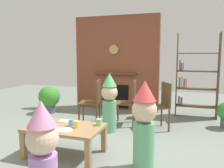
% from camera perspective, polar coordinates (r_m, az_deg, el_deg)
% --- Properties ---
extents(ground_plane, '(12.00, 12.00, 0.00)m').
position_cam_1_polar(ground_plane, '(3.59, -4.44, -15.87)').
color(ground_plane, gray).
extents(brick_fireplace_feature, '(2.20, 0.28, 2.40)m').
position_cam_1_polar(brick_fireplace_feature, '(5.91, 1.12, 5.15)').
color(brick_fireplace_feature, brown).
rests_on(brick_fireplace_feature, ground_plane).
extents(bookshelf, '(0.90, 0.28, 1.90)m').
position_cam_1_polar(bookshelf, '(5.47, 19.77, 1.19)').
color(bookshelf, brown).
rests_on(bookshelf, ground_plane).
extents(coffee_table, '(1.05, 0.66, 0.42)m').
position_cam_1_polar(coffee_table, '(3.33, -11.73, -11.35)').
color(coffee_table, '#9E7A51').
rests_on(coffee_table, ground_plane).
extents(paper_cup_near_left, '(0.08, 0.08, 0.09)m').
position_cam_1_polar(paper_cup_near_left, '(3.27, -3.31, -9.51)').
color(paper_cup_near_left, '#8CD18C').
rests_on(paper_cup_near_left, coffee_table).
extents(paper_cup_near_right, '(0.07, 0.07, 0.11)m').
position_cam_1_polar(paper_cup_near_right, '(3.41, -18.96, -9.09)').
color(paper_cup_near_right, '#8CD18C').
rests_on(paper_cup_near_right, coffee_table).
extents(paper_cup_center, '(0.07, 0.07, 0.10)m').
position_cam_1_polar(paper_cup_center, '(3.29, -10.21, -9.50)').
color(paper_cup_center, '#669EE0').
rests_on(paper_cup_center, coffee_table).
extents(paper_cup_far_left, '(0.08, 0.08, 0.10)m').
position_cam_1_polar(paper_cup_far_left, '(3.19, -8.95, -9.94)').
color(paper_cup_far_left, '#F2CC4C').
rests_on(paper_cup_far_left, coffee_table).
extents(paper_plate_front, '(0.21, 0.21, 0.01)m').
position_cam_1_polar(paper_plate_front, '(3.12, -11.82, -11.28)').
color(paper_plate_front, white).
rests_on(paper_plate_front, coffee_table).
extents(paper_plate_rear, '(0.16, 0.16, 0.01)m').
position_cam_1_polar(paper_plate_rear, '(3.54, -11.96, -9.03)').
color(paper_plate_rear, white).
rests_on(paper_plate_rear, coffee_table).
extents(birthday_cake_slice, '(0.10, 0.10, 0.06)m').
position_cam_1_polar(birthday_cake_slice, '(3.25, -13.95, -10.10)').
color(birthday_cake_slice, pink).
rests_on(birthday_cake_slice, coffee_table).
extents(table_fork, '(0.14, 0.09, 0.01)m').
position_cam_1_polar(table_fork, '(3.66, -15.90, -8.64)').
color(table_fork, silver).
rests_on(table_fork, coffee_table).
extents(child_with_cone_hat, '(0.28, 0.28, 1.03)m').
position_cam_1_polar(child_with_cone_hat, '(2.16, -16.93, -16.67)').
color(child_with_cone_hat, '#B27FCC').
rests_on(child_with_cone_hat, ground_plane).
extents(child_in_pink, '(0.31, 0.31, 1.11)m').
position_cam_1_polar(child_in_pink, '(2.85, 8.06, -9.64)').
color(child_in_pink, '#66B27F').
rests_on(child_in_pink, ground_plane).
extents(child_by_the_chairs, '(0.30, 0.30, 1.09)m').
position_cam_1_polar(child_by_the_chairs, '(4.18, -0.66, -4.26)').
color(child_by_the_chairs, '#66B27F').
rests_on(child_by_the_chairs, ground_plane).
extents(dining_chair_left, '(0.47, 0.47, 0.90)m').
position_cam_1_polar(dining_chair_left, '(4.70, -4.57, -3.79)').
color(dining_chair_left, brown).
rests_on(dining_chair_left, ground_plane).
extents(dining_chair_middle, '(0.45, 0.45, 0.90)m').
position_cam_1_polar(dining_chair_middle, '(4.64, 4.51, -3.94)').
color(dining_chair_middle, brown).
rests_on(dining_chair_middle, ground_plane).
extents(dining_chair_right, '(0.54, 0.54, 0.90)m').
position_cam_1_polar(dining_chair_right, '(4.42, 12.24, -4.64)').
color(dining_chair_right, brown).
rests_on(dining_chair_right, ground_plane).
extents(potted_plant_short, '(0.52, 0.52, 0.67)m').
position_cam_1_polar(potted_plant_short, '(5.76, -15.44, -3.31)').
color(potted_plant_short, '#4C5660').
rests_on(potted_plant_short, ground_plane).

